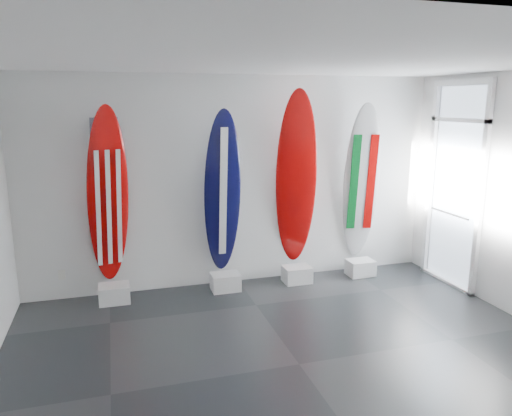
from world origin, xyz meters
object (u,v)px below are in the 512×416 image
object	(u,v)px
surfboard_navy	(223,193)
surfboard_swiss	(296,180)
surfboard_usa	(108,197)
surfboard_italy	(361,183)

from	to	relation	value
surfboard_navy	surfboard_swiss	bearing A→B (deg)	-3.08
surfboard_navy	surfboard_usa	bearing A→B (deg)	176.92
surfboard_usa	surfboard_navy	xyz separation A→B (m)	(1.52, 0.00, -0.03)
surfboard_navy	surfboard_swiss	xyz separation A→B (m)	(1.09, 0.00, 0.13)
surfboard_navy	surfboard_swiss	world-z (taller)	surfboard_swiss
surfboard_usa	surfboard_italy	distance (m)	3.66
surfboard_usa	surfboard_swiss	distance (m)	2.61
surfboard_italy	surfboard_navy	bearing A→B (deg)	-168.21
surfboard_swiss	surfboard_usa	bearing A→B (deg)	-165.23
surfboard_usa	surfboard_italy	bearing A→B (deg)	-15.00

